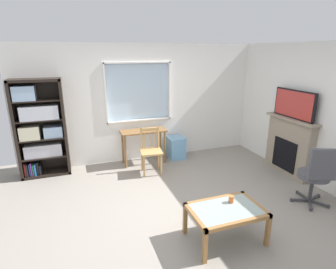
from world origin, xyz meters
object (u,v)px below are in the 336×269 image
at_px(wooden_chair, 151,151).
at_px(fireplace, 289,146).
at_px(office_chair, 317,173).
at_px(plastic_drawer_unit, 176,147).
at_px(coffee_table, 226,213).
at_px(desk_under_window, 144,136).
at_px(tv, 294,104).
at_px(bookshelf, 40,128).
at_px(sippy_cup, 231,199).

distance_m(wooden_chair, fireplace, 2.73).
xyz_separation_m(fireplace, office_chair, (-0.49, -1.11, -0.02)).
height_order(plastic_drawer_unit, coffee_table, plastic_drawer_unit).
xyz_separation_m(wooden_chair, office_chair, (2.07, -2.06, 0.09)).
xyz_separation_m(desk_under_window, plastic_drawer_unit, (0.77, 0.05, -0.36)).
bearing_deg(tv, desk_under_window, 150.25).
bearing_deg(wooden_chair, desk_under_window, 91.59).
bearing_deg(coffee_table, tv, 31.44).
bearing_deg(fireplace, tv, -180.00).
distance_m(bookshelf, wooden_chair, 2.17).
relative_size(plastic_drawer_unit, office_chair, 0.49).
bearing_deg(tv, wooden_chair, 159.57).
bearing_deg(bookshelf, wooden_chair, -17.11).
relative_size(wooden_chair, plastic_drawer_unit, 1.82).
bearing_deg(bookshelf, desk_under_window, -3.07).
height_order(plastic_drawer_unit, tv, tv).
bearing_deg(wooden_chair, sippy_cup, -78.14).
height_order(plastic_drawer_unit, office_chair, office_chair).
distance_m(wooden_chair, coffee_table, 2.33).
bearing_deg(fireplace, coffee_table, -148.77).
height_order(desk_under_window, fireplace, fireplace).
distance_m(desk_under_window, fireplace, 2.96).
distance_m(bookshelf, office_chair, 4.91).
bearing_deg(office_chair, fireplace, 66.24).
relative_size(bookshelf, tv, 1.97).
distance_m(wooden_chair, office_chair, 2.92).
bearing_deg(desk_under_window, bookshelf, 176.93).
bearing_deg(office_chair, bookshelf, 146.81).
distance_m(bookshelf, fireplace, 4.86).
distance_m(plastic_drawer_unit, fireplace, 2.38).
bearing_deg(bookshelf, tv, -18.97).
height_order(fireplace, sippy_cup, fireplace).
xyz_separation_m(tv, office_chair, (-0.47, -1.11, -0.85)).
distance_m(wooden_chair, sippy_cup, 2.24).
bearing_deg(fireplace, wooden_chair, 159.70).
bearing_deg(bookshelf, fireplace, -18.90).
xyz_separation_m(fireplace, coffee_table, (-2.24, -1.36, -0.18)).
relative_size(bookshelf, plastic_drawer_unit, 3.82).
xyz_separation_m(plastic_drawer_unit, tv, (1.79, -1.51, 1.16)).
bearing_deg(fireplace, desk_under_window, 150.43).
relative_size(desk_under_window, wooden_chair, 1.07).
distance_m(tv, office_chair, 1.48).
relative_size(fireplace, office_chair, 1.16).
bearing_deg(tv, fireplace, 0.00).
distance_m(plastic_drawer_unit, tv, 2.61).
relative_size(tv, office_chair, 0.96).
distance_m(desk_under_window, tv, 3.05).
distance_m(plastic_drawer_unit, coffee_table, 2.91).
xyz_separation_m(desk_under_window, sippy_cup, (0.47, -2.71, -0.11)).
distance_m(fireplace, coffee_table, 2.63).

